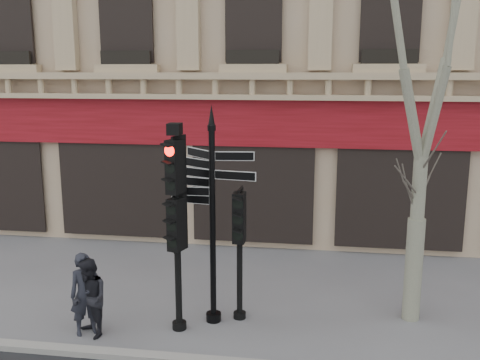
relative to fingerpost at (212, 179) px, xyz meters
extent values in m
plane|color=slate|center=(0.20, -0.26, -2.93)|extent=(80.00, 80.00, 0.00)
cube|color=maroon|center=(0.20, 4.62, 0.67)|extent=(28.00, 0.25, 1.30)
cube|color=tan|center=(0.20, 4.39, 1.64)|extent=(28.00, 0.35, 0.74)
cylinder|color=black|center=(0.00, 0.00, -1.00)|extent=(0.12, 0.12, 3.87)
cylinder|color=black|center=(0.00, 0.00, -2.85)|extent=(0.30, 0.30, 0.17)
cone|color=black|center=(0.00, 0.00, 1.24)|extent=(0.13, 0.13, 0.39)
cylinder|color=black|center=(-0.60, -0.44, -1.07)|extent=(0.13, 0.13, 3.72)
cylinder|color=black|center=(-0.60, -0.44, -2.86)|extent=(0.28, 0.28, 0.15)
cube|color=black|center=(-0.60, -0.44, -0.78)|extent=(0.52, 0.44, 1.01)
cube|color=black|center=(-0.60, -0.44, 0.31)|extent=(0.52, 0.44, 1.01)
sphere|color=#FF0C05|center=(-0.60, -0.44, 0.58)|extent=(0.21, 0.21, 0.21)
cube|color=black|center=(-0.60, -0.44, 1.01)|extent=(0.31, 0.35, 0.21)
cylinder|color=black|center=(0.50, 0.21, -1.61)|extent=(0.13, 0.13, 2.65)
cylinder|color=black|center=(0.50, 0.21, -2.86)|extent=(0.28, 0.28, 0.15)
cube|color=black|center=(0.50, 0.21, -0.78)|extent=(0.45, 0.33, 1.01)
cylinder|color=#9B967F|center=(3.97, 0.70, -1.87)|extent=(0.35, 0.35, 2.12)
cylinder|color=#9B967F|center=(3.97, 0.70, -0.23)|extent=(0.27, 0.27, 1.35)
imported|color=black|center=(-2.31, -0.87, -2.13)|extent=(0.70, 0.66, 1.61)
imported|color=black|center=(-2.18, -0.97, -2.17)|extent=(0.94, 0.93, 1.53)
camera|label=1|loc=(2.04, -9.86, 2.03)|focal=40.00mm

